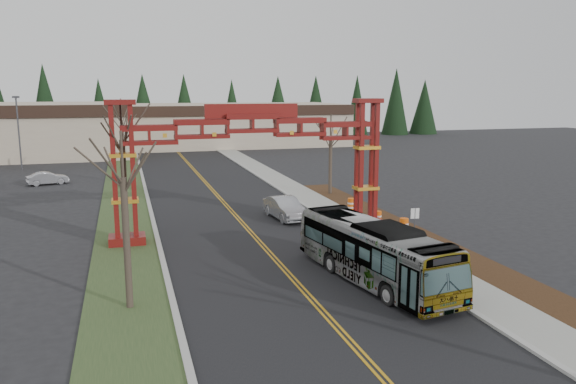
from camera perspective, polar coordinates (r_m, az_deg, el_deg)
name	(u,v)px	position (r m, az deg, el deg)	size (l,w,h in m)	color
ground	(365,359)	(21.09, 7.86, -16.47)	(200.00, 200.00, 0.00)	black
road	(233,213)	(43.87, -5.59, -2.15)	(12.00, 110.00, 0.02)	black
lane_line_left	(232,213)	(43.84, -5.74, -2.14)	(0.12, 100.00, 0.01)	#C08816
lane_line_right	(235,213)	(43.89, -5.43, -2.12)	(0.12, 100.00, 0.01)	#C08816
curb_right	(308,208)	(45.37, 2.07, -1.60)	(0.30, 110.00, 0.15)	#ACABA6
sidewalk_right	(325,207)	(45.84, 3.79, -1.49)	(2.60, 110.00, 0.14)	gray
landscape_strip	(457,256)	(33.92, 16.79, -6.22)	(2.60, 50.00, 0.12)	black
grass_median	(126,219)	(43.14, -16.09, -2.68)	(4.00, 110.00, 0.08)	#2F4623
curb_left	(152,217)	(43.17, -13.64, -2.51)	(0.30, 110.00, 0.15)	#ACABA6
gateway_arch	(252,145)	(36.14, -3.66, 4.79)	(18.20, 1.60, 8.90)	#65150D
retail_building_east	(230,124)	(98.87, -5.92, 6.87)	(38.00, 20.30, 7.00)	#B8A48D
conifer_treeline	(167,106)	(109.44, -12.20, 8.58)	(116.10, 5.60, 13.00)	black
transit_bus	(374,252)	(28.29, 8.69, -6.06)	(2.59, 11.06, 3.08)	#A8A9B0
silver_sedan	(285,208)	(41.59, -0.30, -1.65)	(1.73, 4.96, 1.63)	#A5A8AD
parked_car_far_a	(48,178)	(61.67, -23.24, 1.30)	(1.38, 3.95, 1.30)	#A7A7AF
bare_tree_median_near	(123,179)	(24.64, -16.39, 1.27)	(3.02, 3.02, 7.80)	#382D26
bare_tree_median_mid	(122,141)	(35.87, -16.51, 5.02)	(3.43, 3.43, 8.71)	#382D26
bare_tree_median_far	(122,122)	(59.14, -16.54, 6.85)	(3.42, 3.42, 8.58)	#382D26
bare_tree_right_far	(331,138)	(50.81, 4.36, 5.50)	(3.19, 3.19, 7.33)	#382D26
light_pole_far	(18,128)	(73.83, -25.71, 5.92)	(0.76, 0.38, 8.73)	#3F3F44
street_sign	(415,219)	(35.25, 12.75, -2.67)	(0.53, 0.11, 2.34)	#3F3F44
barrel_south	(404,226)	(38.01, 11.69, -3.44)	(0.59, 0.59, 1.10)	#ED5C0D
barrel_mid	(378,218)	(40.37, 9.10, -2.62)	(0.54, 0.54, 1.00)	#ED5C0D
barrel_north	(351,205)	(44.31, 6.45, -1.33)	(0.59, 0.59, 1.09)	#ED5C0D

